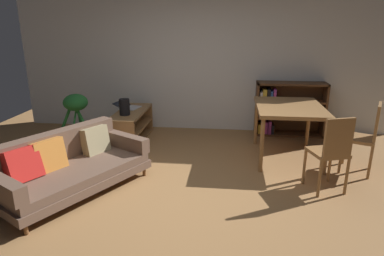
{
  "coord_description": "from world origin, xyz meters",
  "views": [
    {
      "loc": [
        0.54,
        -3.52,
        1.94
      ],
      "look_at": [
        0.07,
        0.59,
        0.65
      ],
      "focal_mm": 31.54,
      "sensor_mm": 36.0,
      "label": 1
    }
  ],
  "objects": [
    {
      "name": "fabric_couch",
      "position": [
        -1.37,
        -0.0,
        0.32
      ],
      "size": [
        1.63,
        1.97,
        0.68
      ],
      "color": "brown",
      "rests_on": "ground_plane"
    },
    {
      "name": "dining_table",
      "position": [
        1.4,
        1.34,
        0.72
      ],
      "size": [
        0.94,
        1.22,
        0.8
      ],
      "color": "olive",
      "rests_on": "ground_plane"
    },
    {
      "name": "media_console",
      "position": [
        -1.11,
        1.84,
        0.26
      ],
      "size": [
        0.45,
        1.22,
        0.52
      ],
      "color": "olive",
      "rests_on": "ground_plane"
    },
    {
      "name": "back_wall_panel",
      "position": [
        0.0,
        2.7,
        1.35
      ],
      "size": [
        6.8,
        0.1,
        2.7
      ],
      "primitive_type": "cube",
      "color": "silver",
      "rests_on": "ground_plane"
    },
    {
      "name": "bookshelf",
      "position": [
        1.52,
        2.5,
        0.46
      ],
      "size": [
        1.2,
        0.35,
        0.95
      ],
      "color": "#56351E",
      "rests_on": "ground_plane"
    },
    {
      "name": "potted_floor_plant",
      "position": [
        -1.99,
        1.65,
        0.53
      ],
      "size": [
        0.49,
        0.42,
        0.83
      ],
      "color": "brown",
      "rests_on": "ground_plane"
    },
    {
      "name": "dining_chair_near",
      "position": [
        2.34,
        0.93,
        0.54
      ],
      "size": [
        0.52,
        0.53,
        0.96
      ],
      "color": "olive",
      "rests_on": "ground_plane"
    },
    {
      "name": "open_laptop",
      "position": [
        -1.22,
        2.06,
        0.54
      ],
      "size": [
        0.48,
        0.4,
        0.09
      ],
      "color": "silver",
      "rests_on": "media_console"
    },
    {
      "name": "desk_speaker",
      "position": [
        -1.14,
        1.6,
        0.65
      ],
      "size": [
        0.17,
        0.17,
        0.26
      ],
      "color": "black",
      "rests_on": "media_console"
    },
    {
      "name": "dining_chair_far",
      "position": [
        1.73,
        0.29,
        0.53
      ],
      "size": [
        0.48,
        0.48,
        0.94
      ],
      "color": "olive",
      "rests_on": "ground_plane"
    },
    {
      "name": "ground_plane",
      "position": [
        0.0,
        0.0,
        0.0
      ],
      "size": [
        8.16,
        8.16,
        0.0
      ],
      "primitive_type": "plane",
      "color": "#9E7042"
    }
  ]
}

